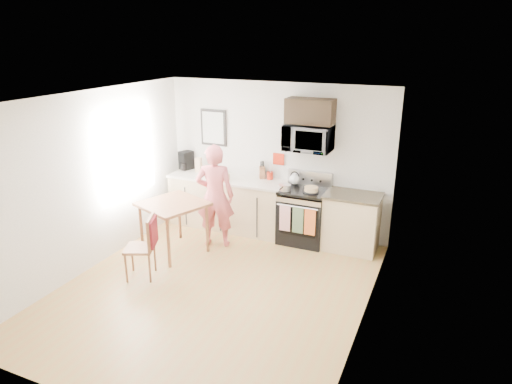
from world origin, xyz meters
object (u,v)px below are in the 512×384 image
at_px(range, 304,217).
at_px(person, 215,196).
at_px(cake, 311,190).
at_px(chair, 148,239).
at_px(microwave, 308,138).
at_px(dining_table, 173,209).

relative_size(range, person, 0.68).
distance_m(range, cake, 0.55).
bearing_deg(cake, person, -156.80).
bearing_deg(cake, chair, -132.37).
xyz_separation_m(person, cake, (1.43, 0.61, 0.11)).
bearing_deg(microwave, range, -89.94).
relative_size(range, dining_table, 1.15).
height_order(range, person, person).
xyz_separation_m(range, person, (-1.29, -0.70, 0.42)).
height_order(range, dining_table, range).
relative_size(dining_table, cake, 3.80).
height_order(dining_table, cake, cake).
relative_size(range, microwave, 1.53).
relative_size(chair, cake, 3.51).
bearing_deg(microwave, dining_table, -143.16).
distance_m(dining_table, cake, 2.22).
bearing_deg(dining_table, range, 34.59).
bearing_deg(chair, cake, 24.43).
xyz_separation_m(microwave, cake, (0.14, -0.19, -0.79)).
relative_size(microwave, dining_table, 0.75).
distance_m(microwave, cake, 0.83).
bearing_deg(microwave, cake, -54.53).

